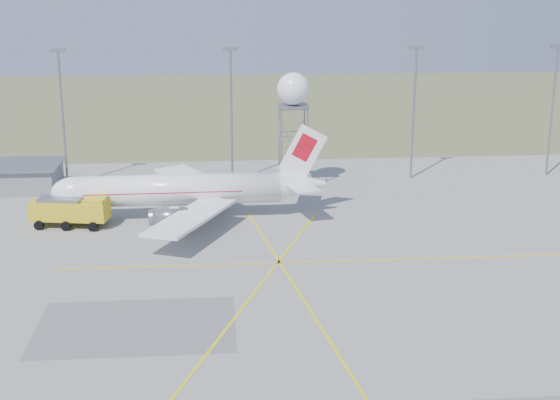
{
  "coord_description": "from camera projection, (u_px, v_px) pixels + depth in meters",
  "views": [
    {
      "loc": [
        -12.3,
        -50.64,
        30.65
      ],
      "look_at": [
        -4.79,
        40.0,
        4.38
      ],
      "focal_mm": 50.0,
      "sensor_mm": 36.0,
      "label": 1
    }
  ],
  "objects": [
    {
      "name": "grass_strip",
      "position": [
        266.0,
        105.0,
        192.0
      ],
      "size": [
        400.0,
        120.0,
        0.03
      ],
      "primitive_type": "cube",
      "color": "#57693A",
      "rests_on": "ground"
    },
    {
      "name": "mast_a",
      "position": [
        62.0,
        106.0,
        115.03
      ],
      "size": [
        2.2,
        0.5,
        20.5
      ],
      "color": "gray",
      "rests_on": "ground"
    },
    {
      "name": "mast_b",
      "position": [
        231.0,
        104.0,
        117.01
      ],
      "size": [
        2.2,
        0.5,
        20.5
      ],
      "color": "gray",
      "rests_on": "ground"
    },
    {
      "name": "mast_c",
      "position": [
        414.0,
        102.0,
        119.23
      ],
      "size": [
        2.2,
        0.5,
        20.5
      ],
      "color": "gray",
      "rests_on": "ground"
    },
    {
      "name": "mast_d",
      "position": [
        553.0,
        100.0,
        120.98
      ],
      "size": [
        2.2,
        0.5,
        20.5
      ],
      "color": "gray",
      "rests_on": "ground"
    },
    {
      "name": "airliner_main",
      "position": [
        184.0,
        190.0,
        101.48
      ],
      "size": [
        35.83,
        34.87,
        12.2
      ],
      "rotation": [
        0.0,
        0.0,
        3.16
      ],
      "color": "white",
      "rests_on": "ground"
    },
    {
      "name": "radar_tower",
      "position": [
        293.0,
        124.0,
        114.3
      ],
      "size": [
        4.75,
        4.75,
        17.2
      ],
      "color": "gray",
      "rests_on": "ground"
    },
    {
      "name": "fire_truck",
      "position": [
        72.0,
        212.0,
        98.34
      ],
      "size": [
        10.15,
        5.21,
        3.9
      ],
      "rotation": [
        0.0,
        0.0,
        -0.17
      ],
      "color": "gold",
      "rests_on": "ground"
    }
  ]
}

